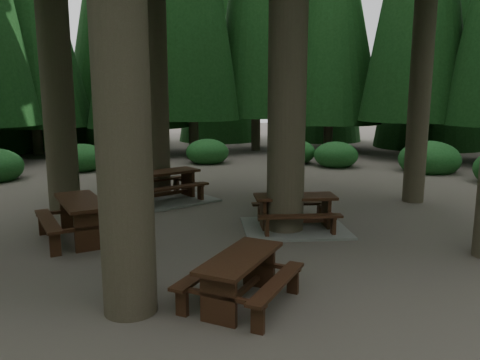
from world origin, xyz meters
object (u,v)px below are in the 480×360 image
object	(u,v)px
picnic_table_e	(241,272)
picnic_table_c	(164,190)
picnic_table_b	(82,213)
picnic_table_a	(295,217)

from	to	relation	value
picnic_table_e	picnic_table_c	bearing A→B (deg)	43.36
picnic_table_b	picnic_table_e	distance (m)	4.61
picnic_table_a	picnic_table_c	bearing A→B (deg)	135.20
picnic_table_c	picnic_table_e	distance (m)	7.23
picnic_table_a	picnic_table_e	world-z (taller)	picnic_table_a
picnic_table_b	picnic_table_c	size ratio (longest dim) A/B	0.73
picnic_table_a	picnic_table_b	distance (m)	4.72
picnic_table_a	picnic_table_b	bearing A→B (deg)	-174.87
picnic_table_a	picnic_table_b	size ratio (longest dim) A/B	1.13
picnic_table_e	picnic_table_a	bearing A→B (deg)	7.71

